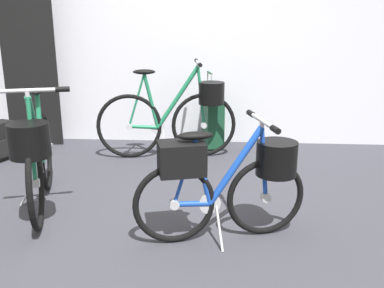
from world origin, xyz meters
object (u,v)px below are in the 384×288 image
at_px(display_bike_right, 179,114).
at_px(rolling_suitcase, 213,122).
at_px(folding_bike_foreground, 229,177).
at_px(display_bike_left, 38,155).
at_px(floor_banner_stand, 30,70).

distance_m(display_bike_right, rolling_suitcase, 0.54).
bearing_deg(folding_bike_foreground, display_bike_left, 167.92).
xyz_separation_m(folding_bike_foreground, rolling_suitcase, (-0.14, 2.08, -0.14)).
distance_m(floor_banner_stand, folding_bike_foreground, 2.98).
distance_m(folding_bike_foreground, display_bike_left, 1.39).
bearing_deg(display_bike_right, rolling_suitcase, 48.58).
xyz_separation_m(folding_bike_foreground, display_bike_right, (-0.49, 1.69, 0.03)).
bearing_deg(display_bike_right, folding_bike_foreground, -74.01).
distance_m(floor_banner_stand, display_bike_left, 1.95).
height_order(display_bike_right, rolling_suitcase, display_bike_right).
bearing_deg(floor_banner_stand, folding_bike_foreground, -43.58).
bearing_deg(rolling_suitcase, folding_bike_foreground, -86.10).
distance_m(floor_banner_stand, display_bike_right, 1.73).
height_order(floor_banner_stand, folding_bike_foreground, floor_banner_stand).
xyz_separation_m(folding_bike_foreground, display_bike_left, (-1.36, 0.29, 0.02)).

